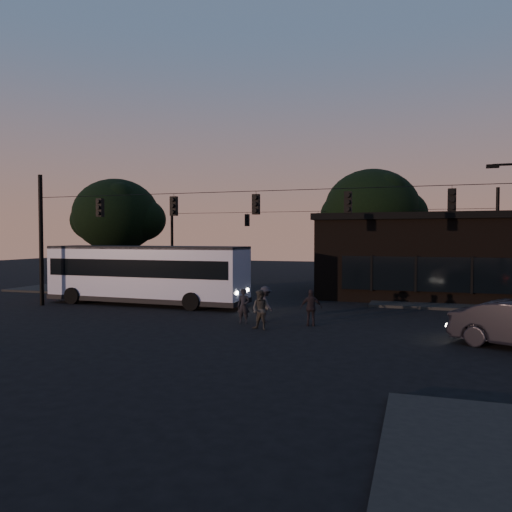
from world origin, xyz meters
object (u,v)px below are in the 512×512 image
(building, at_px, (440,256))
(pedestrian_b, at_px, (261,310))
(pedestrian_d, at_px, (265,304))
(bus, at_px, (146,272))
(pedestrian_a, at_px, (244,306))
(pedestrian_c, at_px, (311,308))

(building, distance_m, pedestrian_b, 17.22)
(pedestrian_b, bearing_deg, pedestrian_d, 115.29)
(bus, xyz_separation_m, pedestrian_a, (7.53, -4.26, -1.13))
(pedestrian_c, height_order, pedestrian_d, pedestrian_d)
(pedestrian_b, bearing_deg, building, 77.36)
(bus, height_order, pedestrian_b, bus)
(bus, height_order, pedestrian_d, bus)
(bus, height_order, pedestrian_a, bus)
(pedestrian_a, relative_size, pedestrian_b, 0.93)
(pedestrian_c, distance_m, pedestrian_d, 2.30)
(building, height_order, bus, building)
(bus, relative_size, pedestrian_d, 7.35)
(pedestrian_b, bearing_deg, bus, 161.82)
(bus, bearing_deg, pedestrian_b, -30.67)
(pedestrian_c, bearing_deg, pedestrian_a, -12.07)
(pedestrian_a, height_order, pedestrian_c, pedestrian_c)
(pedestrian_c, bearing_deg, pedestrian_d, -27.45)
(building, xyz_separation_m, pedestrian_d, (-8.10, -13.34, -1.88))
(bus, distance_m, pedestrian_d, 9.16)
(building, bearing_deg, pedestrian_c, -112.96)
(building, height_order, pedestrian_a, building)
(pedestrian_c, xyz_separation_m, pedestrian_d, (-2.26, 0.45, 0.01))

